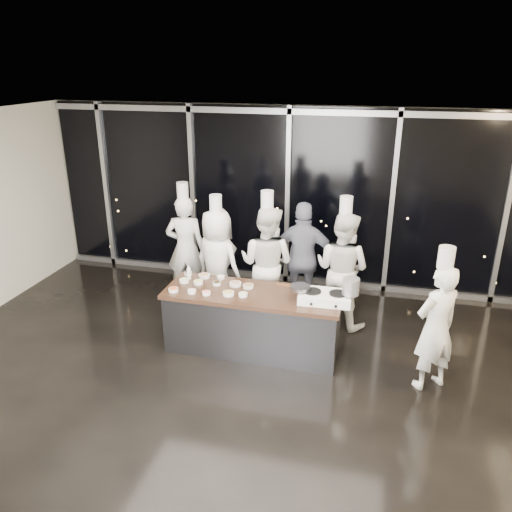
{
  "coord_description": "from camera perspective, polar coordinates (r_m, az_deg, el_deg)",
  "views": [
    {
      "loc": [
        1.58,
        -5.14,
        3.88
      ],
      "look_at": [
        -0.03,
        1.2,
        1.32
      ],
      "focal_mm": 35.0,
      "sensor_mm": 36.0,
      "label": 1
    }
  ],
  "objects": [
    {
      "name": "room_shell",
      "position": [
        5.57,
        -1.0,
        4.3
      ],
      "size": [
        9.02,
        7.02,
        3.21
      ],
      "color": "beige",
      "rests_on": "ground"
    },
    {
      "name": "stock_pot",
      "position": [
        6.61,
        10.8,
        -3.43
      ],
      "size": [
        0.23,
        0.23,
        0.22
      ],
      "primitive_type": "cylinder",
      "rotation": [
        0.0,
        0.0,
        0.04
      ],
      "color": "#AAA9AC",
      "rests_on": "stove"
    },
    {
      "name": "chef_side",
      "position": [
        6.55,
        19.87,
        -7.59
      ],
      "size": [
        0.72,
        0.68,
        1.89
      ],
      "rotation": [
        0.0,
        0.0,
        3.78
      ],
      "color": "white",
      "rests_on": "ground"
    },
    {
      "name": "prep_bowls",
      "position": [
        7.12,
        -5.02,
        -3.27
      ],
      "size": [
        1.12,
        0.71,
        0.05
      ],
      "color": "white",
      "rests_on": "demo_counter"
    },
    {
      "name": "stove",
      "position": [
        6.7,
        7.87,
        -4.65
      ],
      "size": [
        0.7,
        0.46,
        0.14
      ],
      "rotation": [
        0.0,
        0.0,
        0.04
      ],
      "color": "white",
      "rests_on": "demo_counter"
    },
    {
      "name": "chef_right",
      "position": [
        7.74,
        9.78,
        -1.44
      ],
      "size": [
        1.09,
        0.99,
        2.06
      ],
      "rotation": [
        0.0,
        0.0,
        2.74
      ],
      "color": "white",
      "rests_on": "ground"
    },
    {
      "name": "chef_far_left",
      "position": [
        8.57,
        -8.04,
        1.0
      ],
      "size": [
        0.73,
        0.55,
        2.05
      ],
      "rotation": [
        0.0,
        0.0,
        3.32
      ],
      "color": "white",
      "rests_on": "ground"
    },
    {
      "name": "chef_left",
      "position": [
        7.97,
        -4.42,
        -0.72
      ],
      "size": [
        1.01,
        0.85,
        1.99
      ],
      "rotation": [
        0.0,
        0.0,
        2.75
      ],
      "color": "white",
      "rests_on": "ground"
    },
    {
      "name": "guest",
      "position": [
        8.01,
        5.43,
        -0.33
      ],
      "size": [
        1.13,
        0.56,
        1.87
      ],
      "rotation": [
        0.0,
        0.0,
        3.23
      ],
      "color": "#141C39",
      "rests_on": "ground"
    },
    {
      "name": "frying_pan",
      "position": [
        6.7,
        5.01,
        -3.59
      ],
      "size": [
        0.48,
        0.28,
        0.05
      ],
      "rotation": [
        0.0,
        0.0,
        0.04
      ],
      "color": "gray",
      "rests_on": "stove"
    },
    {
      "name": "squeeze_bottle",
      "position": [
        7.36,
        -7.68,
        -1.89
      ],
      "size": [
        0.06,
        0.06,
        0.21
      ],
      "color": "white",
      "rests_on": "demo_counter"
    },
    {
      "name": "window_wall",
      "position": [
        9.01,
        3.69,
        6.64
      ],
      "size": [
        8.9,
        0.11,
        3.2
      ],
      "color": "black",
      "rests_on": "ground"
    },
    {
      "name": "ground",
      "position": [
        6.63,
        -2.38,
        -14.48
      ],
      "size": [
        9.0,
        9.0,
        0.0
      ],
      "primitive_type": "plane",
      "color": "black",
      "rests_on": "ground"
    },
    {
      "name": "demo_counter",
      "position": [
        7.12,
        -0.37,
        -7.41
      ],
      "size": [
        2.46,
        0.86,
        0.9
      ],
      "color": "#3A3A3F",
      "rests_on": "ground"
    },
    {
      "name": "chef_center",
      "position": [
        7.78,
        1.23,
        -0.84
      ],
      "size": [
        1.04,
        0.88,
        2.1
      ],
      "rotation": [
        0.0,
        0.0,
        2.93
      ],
      "color": "white",
      "rests_on": "ground"
    }
  ]
}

